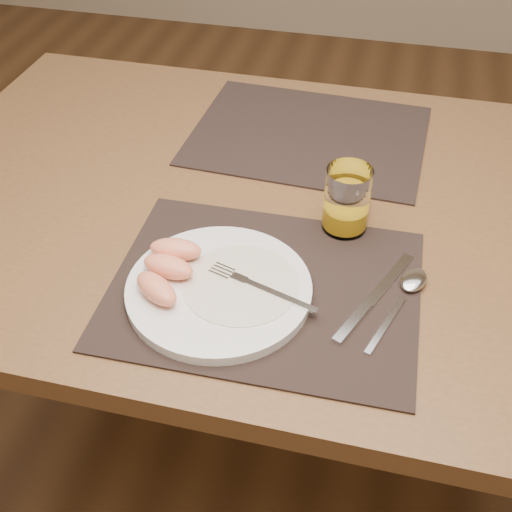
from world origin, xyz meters
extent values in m
plane|color=brown|center=(0.00, 0.00, 0.00)|extent=(5.00, 5.00, 0.00)
cube|color=brown|center=(0.00, 0.00, 0.73)|extent=(1.40, 0.90, 0.04)
cylinder|color=brown|center=(-0.62, 0.37, 0.35)|extent=(0.06, 0.06, 0.71)
cube|color=black|center=(0.00, -0.22, 0.75)|extent=(0.46, 0.36, 0.00)
cube|color=black|center=(-0.01, 0.22, 0.75)|extent=(0.46, 0.37, 0.00)
cylinder|color=white|center=(-0.06, -0.25, 0.76)|extent=(0.27, 0.27, 0.02)
cylinder|color=white|center=(-0.03, -0.24, 0.77)|extent=(0.17, 0.17, 0.00)
cube|color=silver|center=(0.03, -0.25, 0.77)|extent=(0.11, 0.04, 0.00)
cube|color=silver|center=(-0.03, -0.23, 0.77)|extent=(0.03, 0.02, 0.00)
cube|color=silver|center=(-0.06, -0.22, 0.77)|extent=(0.04, 0.03, 0.00)
cube|color=silver|center=(0.18, -0.16, 0.76)|extent=(0.07, 0.13, 0.00)
cube|color=silver|center=(0.14, -0.26, 0.76)|extent=(0.05, 0.09, 0.01)
cube|color=silver|center=(0.18, -0.25, 0.76)|extent=(0.05, 0.12, 0.00)
ellipsoid|color=silver|center=(0.21, -0.16, 0.76)|extent=(0.05, 0.07, 0.01)
cylinder|color=white|center=(0.10, -0.05, 0.81)|extent=(0.07, 0.07, 0.11)
cylinder|color=#F6B014|center=(0.10, -0.05, 0.77)|extent=(0.06, 0.06, 0.03)
ellipsoid|color=#FF9368|center=(-0.14, -0.29, 0.79)|extent=(0.09, 0.08, 0.03)
ellipsoid|color=#FF9368|center=(-0.14, -0.24, 0.79)|extent=(0.08, 0.05, 0.03)
ellipsoid|color=#FF9368|center=(-0.14, -0.20, 0.79)|extent=(0.08, 0.04, 0.03)
camera|label=1|loc=(0.15, -0.88, 1.42)|focal=45.00mm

